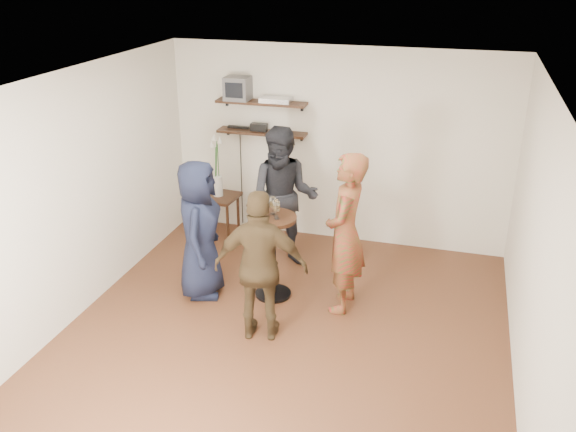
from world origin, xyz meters
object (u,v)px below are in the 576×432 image
object	(u,v)px
person_plaid	(345,234)
radio	(259,127)
person_brown	(261,267)
crt_monitor	(238,88)
dvd_deck	(276,100)
side_table	(219,202)
person_navy	(199,229)
drinks_table	(273,245)
person_dark	(284,198)

from	to	relation	value
person_plaid	radio	bearing A→B (deg)	-136.03
person_plaid	person_brown	xyz separation A→B (m)	(-0.68, -0.79, -0.10)
crt_monitor	person_brown	bearing A→B (deg)	-65.45
dvd_deck	side_table	bearing A→B (deg)	-158.98
dvd_deck	person_navy	size ratio (longest dim) A/B	0.25
crt_monitor	person_plaid	bearing A→B (deg)	-42.40
side_table	person_brown	distance (m)	2.54
person_plaid	crt_monitor	bearing A→B (deg)	-131.20
drinks_table	person_brown	distance (m)	0.83
person_plaid	person_brown	world-z (taller)	person_plaid
drinks_table	person_brown	bearing A→B (deg)	-80.41
side_table	person_navy	size ratio (longest dim) A/B	0.37
side_table	drinks_table	distance (m)	1.79
crt_monitor	person_dark	xyz separation A→B (m)	(0.86, -0.81, -1.13)
person_brown	person_dark	bearing A→B (deg)	-90.89
radio	side_table	distance (m)	1.17
radio	person_brown	size ratio (longest dim) A/B	0.14
radio	person_dark	xyz separation A→B (m)	(0.58, -0.81, -0.63)
radio	drinks_table	distance (m)	1.97
person_navy	crt_monitor	bearing A→B (deg)	-6.75
crt_monitor	person_plaid	size ratio (longest dim) A/B	0.18
dvd_deck	person_plaid	size ratio (longest dim) A/B	0.22
crt_monitor	person_brown	xyz separation A→B (m)	(1.11, -2.42, -1.22)
person_plaid	person_navy	bearing A→B (deg)	-83.31
person_navy	dvd_deck	bearing A→B (deg)	-23.24
dvd_deck	person_plaid	distance (m)	2.30
side_table	person_plaid	world-z (taller)	person_plaid
drinks_table	person_dark	xyz separation A→B (m)	(-0.11, 0.81, 0.25)
drinks_table	person_dark	world-z (taller)	person_dark
crt_monitor	person_brown	distance (m)	2.93
person_plaid	person_navy	size ratio (longest dim) A/B	1.11
person_plaid	person_dark	xyz separation A→B (m)	(-0.93, 0.83, -0.01)
dvd_deck	person_dark	size ratio (longest dim) A/B	0.23
radio	person_brown	bearing A→B (deg)	-71.11
drinks_table	person_plaid	xyz separation A→B (m)	(0.82, -0.02, 0.26)
crt_monitor	person_dark	size ratio (longest dim) A/B	0.18
crt_monitor	dvd_deck	size ratio (longest dim) A/B	0.80
crt_monitor	person_brown	world-z (taller)	crt_monitor
person_navy	side_table	bearing A→B (deg)	2.56
radio	side_table	xyz separation A→B (m)	(-0.50, -0.29, -1.02)
person_plaid	person_brown	distance (m)	1.05
crt_monitor	side_table	bearing A→B (deg)	-128.20
dvd_deck	radio	xyz separation A→B (m)	(-0.24, 0.00, -0.38)
dvd_deck	radio	size ratio (longest dim) A/B	1.82
radio	drinks_table	world-z (taller)	radio
dvd_deck	side_table	size ratio (longest dim) A/B	0.67
dvd_deck	side_table	xyz separation A→B (m)	(-0.75, -0.29, -1.40)
radio	person_brown	xyz separation A→B (m)	(0.83, -2.42, -0.72)
drinks_table	person_plaid	size ratio (longest dim) A/B	0.55
person_brown	crt_monitor	bearing A→B (deg)	-75.05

